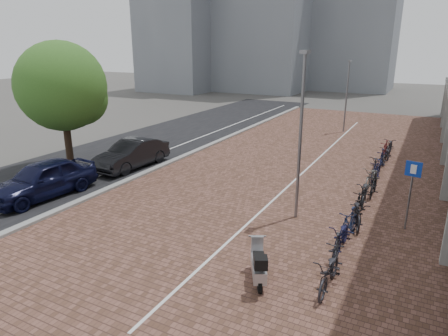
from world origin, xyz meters
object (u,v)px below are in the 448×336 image
car_navy (43,179)px  scooter_front (258,263)px  car_dark (132,154)px  parking_sign (411,184)px

car_navy → scooter_front: car_navy is taller
car_dark → parking_sign: size_ratio=1.79×
parking_sign → car_dark: bearing=-174.6°
scooter_front → parking_sign: 6.68m
car_dark → scooter_front: (10.51, -6.99, -0.19)m
car_dark → parking_sign: bearing=-3.3°
scooter_front → parking_sign: bearing=30.7°
scooter_front → car_navy: bearing=144.2°
car_dark → parking_sign: (14.00, -1.42, 1.00)m
car_navy → car_dark: car_navy is taller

